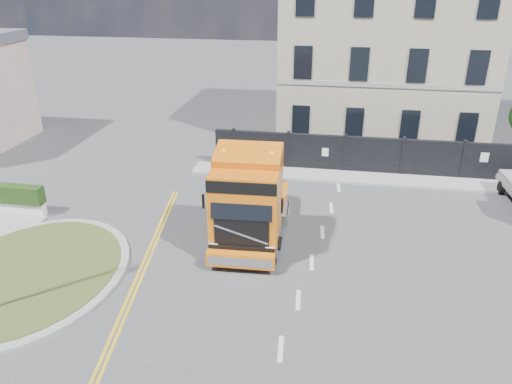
# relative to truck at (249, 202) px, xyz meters

# --- Properties ---
(ground) EXTENTS (120.00, 120.00, 0.00)m
(ground) POSITION_rel_truck_xyz_m (-0.38, -0.69, -1.77)
(ground) COLOR #424244
(ground) RESTS_ON ground
(traffic_island) EXTENTS (6.80, 6.80, 0.17)m
(traffic_island) POSITION_rel_truck_xyz_m (-7.38, -3.69, -1.69)
(traffic_island) COLOR gray
(traffic_island) RESTS_ON ground
(hoarding_fence) EXTENTS (18.80, 0.25, 2.00)m
(hoarding_fence) POSITION_rel_truck_xyz_m (6.17, 8.31, -0.77)
(hoarding_fence) COLOR black
(hoarding_fence) RESTS_ON ground
(georgian_building) EXTENTS (12.30, 10.30, 12.80)m
(georgian_building) POSITION_rel_truck_xyz_m (5.62, 15.81, 4.00)
(georgian_building) COLOR #B2A78D
(georgian_building) RESTS_ON ground
(pavement_far) EXTENTS (20.00, 1.60, 0.12)m
(pavement_far) POSITION_rel_truck_xyz_m (5.62, 7.41, -1.71)
(pavement_far) COLOR gray
(pavement_far) RESTS_ON ground
(truck) EXTENTS (2.70, 6.68, 3.95)m
(truck) POSITION_rel_truck_xyz_m (0.00, 0.00, 0.00)
(truck) COLOR black
(truck) RESTS_ON ground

